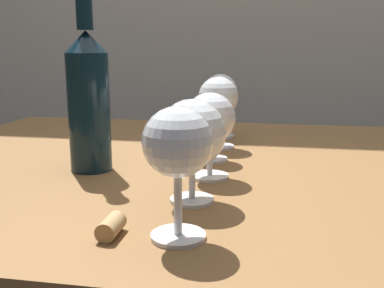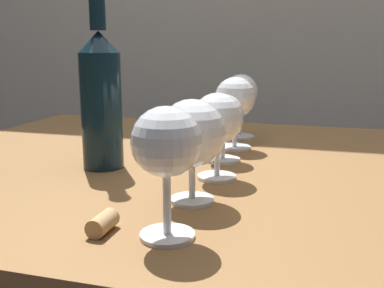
{
  "view_description": "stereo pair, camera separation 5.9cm",
  "coord_description": "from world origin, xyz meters",
  "px_view_note": "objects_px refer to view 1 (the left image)",
  "views": [
    {
      "loc": [
        0.01,
        -0.77,
        0.98
      ],
      "look_at": [
        -0.09,
        -0.21,
        0.85
      ],
      "focal_mm": 42.29,
      "sensor_mm": 36.0,
      "label": 1
    },
    {
      "loc": [
        0.07,
        -0.76,
        0.98
      ],
      "look_at": [
        -0.09,
        -0.21,
        0.85
      ],
      "focal_mm": 42.29,
      "sensor_mm": 36.0,
      "label": 2
    }
  ],
  "objects_px": {
    "wine_glass_rose": "(218,99)",
    "wine_bottle": "(88,96)",
    "wine_glass_port": "(220,93)",
    "wine_glass_chardonnay": "(192,135)",
    "wine_glass_pinot": "(210,116)",
    "wine_glass_white": "(178,146)",
    "wine_glass_amber": "(210,120)",
    "cork": "(111,227)"
  },
  "relations": [
    {
      "from": "wine_glass_white",
      "to": "wine_glass_port",
      "type": "height_order",
      "value": "wine_glass_white"
    },
    {
      "from": "wine_glass_chardonnay",
      "to": "wine_glass_amber",
      "type": "relative_size",
      "value": 1.02
    },
    {
      "from": "wine_glass_port",
      "to": "cork",
      "type": "height_order",
      "value": "wine_glass_port"
    },
    {
      "from": "cork",
      "to": "wine_glass_amber",
      "type": "bearing_deg",
      "value": 72.83
    },
    {
      "from": "wine_glass_rose",
      "to": "wine_bottle",
      "type": "bearing_deg",
      "value": -132.53
    },
    {
      "from": "wine_bottle",
      "to": "wine_glass_amber",
      "type": "bearing_deg",
      "value": -3.26
    },
    {
      "from": "wine_glass_rose",
      "to": "cork",
      "type": "bearing_deg",
      "value": -97.61
    },
    {
      "from": "wine_glass_chardonnay",
      "to": "wine_glass_pinot",
      "type": "bearing_deg",
      "value": 91.89
    },
    {
      "from": "wine_glass_white",
      "to": "wine_glass_chardonnay",
      "type": "xyz_separation_m",
      "value": [
        -0.01,
        0.12,
        -0.01
      ]
    },
    {
      "from": "wine_glass_pinot",
      "to": "wine_glass_port",
      "type": "xyz_separation_m",
      "value": [
        -0.01,
        0.22,
        0.02
      ]
    },
    {
      "from": "wine_glass_white",
      "to": "wine_glass_amber",
      "type": "relative_size",
      "value": 1.07
    },
    {
      "from": "wine_glass_pinot",
      "to": "wine_bottle",
      "type": "height_order",
      "value": "wine_bottle"
    },
    {
      "from": "cork",
      "to": "wine_glass_port",
      "type": "bearing_deg",
      "value": 84.79
    },
    {
      "from": "wine_glass_white",
      "to": "cork",
      "type": "distance_m",
      "value": 0.12
    },
    {
      "from": "wine_glass_chardonnay",
      "to": "wine_glass_amber",
      "type": "height_order",
      "value": "wine_glass_chardonnay"
    },
    {
      "from": "wine_glass_port",
      "to": "wine_bottle",
      "type": "bearing_deg",
      "value": -119.47
    },
    {
      "from": "wine_bottle",
      "to": "cork",
      "type": "relative_size",
      "value": 7.71
    },
    {
      "from": "wine_glass_white",
      "to": "wine_glass_pinot",
      "type": "distance_m",
      "value": 0.34
    },
    {
      "from": "wine_glass_rose",
      "to": "wine_glass_port",
      "type": "bearing_deg",
      "value": 94.74
    },
    {
      "from": "wine_glass_pinot",
      "to": "wine_glass_rose",
      "type": "height_order",
      "value": "wine_glass_rose"
    },
    {
      "from": "wine_glass_port",
      "to": "cork",
      "type": "xyz_separation_m",
      "value": [
        -0.05,
        -0.57,
        -0.09
      ]
    },
    {
      "from": "wine_glass_rose",
      "to": "wine_glass_port",
      "type": "distance_m",
      "value": 0.11
    },
    {
      "from": "wine_glass_port",
      "to": "wine_glass_pinot",
      "type": "bearing_deg",
      "value": -87.94
    },
    {
      "from": "wine_glass_chardonnay",
      "to": "wine_glass_rose",
      "type": "height_order",
      "value": "wine_glass_rose"
    },
    {
      "from": "wine_glass_amber",
      "to": "cork",
      "type": "xyz_separation_m",
      "value": [
        -0.07,
        -0.24,
        -0.08
      ]
    },
    {
      "from": "wine_glass_amber",
      "to": "wine_glass_port",
      "type": "relative_size",
      "value": 0.94
    },
    {
      "from": "wine_glass_chardonnay",
      "to": "wine_glass_pinot",
      "type": "height_order",
      "value": "wine_glass_chardonnay"
    },
    {
      "from": "wine_bottle",
      "to": "cork",
      "type": "height_order",
      "value": "wine_bottle"
    },
    {
      "from": "wine_glass_pinot",
      "to": "cork",
      "type": "distance_m",
      "value": 0.36
    },
    {
      "from": "wine_glass_white",
      "to": "wine_bottle",
      "type": "relative_size",
      "value": 0.44
    },
    {
      "from": "wine_glass_white",
      "to": "wine_bottle",
      "type": "distance_m",
      "value": 0.32
    },
    {
      "from": "wine_glass_pinot",
      "to": "wine_glass_chardonnay",
      "type": "bearing_deg",
      "value": -88.11
    },
    {
      "from": "wine_glass_white",
      "to": "cork",
      "type": "xyz_separation_m",
      "value": [
        -0.07,
        -0.01,
        -0.09
      ]
    },
    {
      "from": "wine_glass_white",
      "to": "wine_bottle",
      "type": "height_order",
      "value": "wine_bottle"
    },
    {
      "from": "wine_glass_chardonnay",
      "to": "wine_glass_port",
      "type": "distance_m",
      "value": 0.44
    },
    {
      "from": "wine_glass_white",
      "to": "cork",
      "type": "bearing_deg",
      "value": -173.87
    },
    {
      "from": "wine_glass_chardonnay",
      "to": "cork",
      "type": "height_order",
      "value": "wine_glass_chardonnay"
    },
    {
      "from": "wine_glass_pinot",
      "to": "wine_glass_amber",
      "type": "bearing_deg",
      "value": -82.31
    },
    {
      "from": "wine_glass_amber",
      "to": "wine_glass_pinot",
      "type": "xyz_separation_m",
      "value": [
        -0.01,
        0.11,
        -0.01
      ]
    },
    {
      "from": "wine_glass_chardonnay",
      "to": "wine_glass_pinot",
      "type": "distance_m",
      "value": 0.23
    },
    {
      "from": "wine_glass_chardonnay",
      "to": "wine_bottle",
      "type": "bearing_deg",
      "value": 146.9
    },
    {
      "from": "wine_glass_white",
      "to": "cork",
      "type": "height_order",
      "value": "wine_glass_white"
    }
  ]
}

